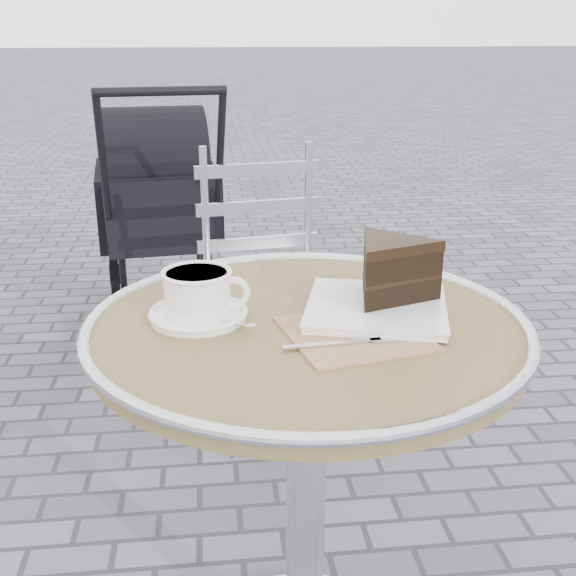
{
  "coord_description": "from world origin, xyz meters",
  "views": [
    {
      "loc": [
        -0.15,
        -1.06,
        1.18
      ],
      "look_at": [
        -0.03,
        0.03,
        0.78
      ],
      "focal_mm": 45.0,
      "sensor_mm": 36.0,
      "label": 1
    }
  ],
  "objects": [
    {
      "name": "cafe_table",
      "position": [
        0.0,
        0.0,
        0.57
      ],
      "size": [
        0.72,
        0.72,
        0.74
      ],
      "color": "silver",
      "rests_on": "ground"
    },
    {
      "name": "cappuccino_set",
      "position": [
        -0.17,
        0.04,
        0.77
      ],
      "size": [
        0.16,
        0.16,
        0.08
      ],
      "rotation": [
        0.0,
        0.0,
        -0.11
      ],
      "color": "white",
      "rests_on": "cafe_table"
    },
    {
      "name": "cake_plate_set",
      "position": [
        0.14,
        0.04,
        0.79
      ],
      "size": [
        0.33,
        0.34,
        0.12
      ],
      "rotation": [
        0.0,
        0.0,
        -0.26
      ],
      "color": "#A4755A",
      "rests_on": "cafe_table"
    },
    {
      "name": "bistro_chair",
      "position": [
        0.01,
        1.01,
        0.53
      ],
      "size": [
        0.44,
        0.44,
        0.85
      ],
      "rotation": [
        0.0,
        0.0,
        0.16
      ],
      "color": "silver",
      "rests_on": "ground"
    },
    {
      "name": "baby_stroller",
      "position": [
        -0.35,
        1.83,
        0.45
      ],
      "size": [
        0.54,
        1.01,
        1.0
      ],
      "rotation": [
        0.0,
        0.0,
        0.11
      ],
      "color": "black",
      "rests_on": "ground"
    }
  ]
}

